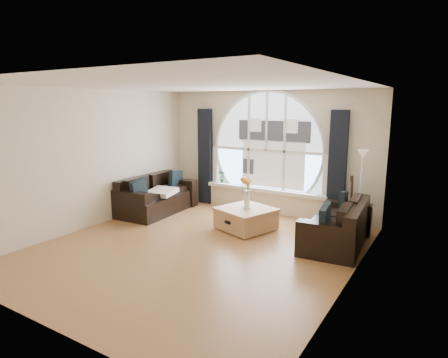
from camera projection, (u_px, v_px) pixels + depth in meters
The scene contains 21 objects.
ground at pixel (196, 248), 6.46m from camera, with size 5.00×5.50×0.01m, color brown.
ceiling at pixel (194, 85), 5.94m from camera, with size 5.00×5.50×0.01m, color silver.
wall_back at pixel (267, 152), 8.50m from camera, with size 5.00×0.01×2.70m, color beige.
wall_front at pixel (38, 209), 3.90m from camera, with size 5.00×0.01×2.70m, color beige.
wall_left at pixel (92, 159), 7.48m from camera, with size 0.01×5.50×2.70m, color beige.
wall_right at pixel (352, 187), 4.91m from camera, with size 0.01×5.50×2.70m, color beige.
attic_slope at pixel (333, 108), 4.88m from camera, with size 0.92×5.50×0.72m, color silver.
arched_window at pixel (267, 140), 8.42m from camera, with size 2.60×0.06×2.15m, color silver.
window_sill at pixel (265, 190), 8.57m from camera, with size 2.90×0.22×0.08m, color white.
window_frame at pixel (266, 140), 8.39m from camera, with size 2.76×0.08×2.15m, color white.
neighbor_house at pixel (273, 146), 8.35m from camera, with size 1.70×0.02×1.50m, color silver.
curtain_left at pixel (205, 157), 9.26m from camera, with size 0.35×0.12×2.30m, color black.
curtain_right at pixel (337, 168), 7.61m from camera, with size 0.35×0.12×2.30m, color black.
sofa_left at pixel (157, 195), 8.58m from camera, with size 0.92×1.83×0.81m, color black.
sofa_right at pixel (337, 223), 6.55m from camera, with size 0.86×1.72×0.76m, color black.
coffee_chest at pixel (246, 218), 7.41m from camera, with size 0.95×0.95×0.47m, color #AD8050.
throw_blanket at pixel (162, 192), 8.42m from camera, with size 0.55×0.55×0.10m, color silver.
vase_flowers at pixel (247, 188), 7.30m from camera, with size 0.24×0.24×0.70m, color white.
floor_lamp at pixel (360, 193), 6.99m from camera, with size 0.24×0.24×1.60m, color #B2B2B2.
guitar at pixel (352, 201), 7.47m from camera, with size 0.36×0.24×1.06m, color brown.
potted_plant at pixel (222, 176), 9.12m from camera, with size 0.16×0.11×0.31m, color #1E6023.
Camera 1 is at (3.60, -4.96, 2.40)m, focal length 30.55 mm.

